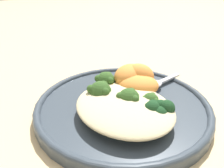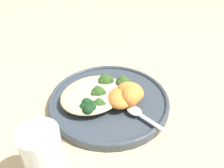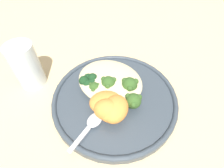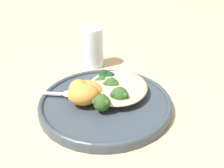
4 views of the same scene
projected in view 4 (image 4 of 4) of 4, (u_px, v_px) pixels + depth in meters
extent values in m
plane|color=#D6B784|center=(96.00, 109.00, 0.49)|extent=(4.00, 4.00, 0.00)
cylinder|color=#38424C|center=(106.00, 102.00, 0.49)|extent=(0.30, 0.30, 0.02)
torus|color=#38424C|center=(105.00, 99.00, 0.49)|extent=(0.30, 0.30, 0.01)
ellipsoid|color=beige|center=(118.00, 86.00, 0.51)|extent=(0.16, 0.14, 0.02)
ellipsoid|color=#ADC675|center=(94.00, 98.00, 0.47)|extent=(0.06, 0.06, 0.02)
sphere|color=#335623|center=(102.00, 103.00, 0.44)|extent=(0.03, 0.03, 0.03)
sphere|color=#335623|center=(107.00, 103.00, 0.43)|extent=(0.01, 0.01, 0.01)
sphere|color=#335623|center=(103.00, 97.00, 0.45)|extent=(0.01, 0.01, 0.01)
sphere|color=#335623|center=(95.00, 102.00, 0.43)|extent=(0.01, 0.01, 0.01)
ellipsoid|color=#ADC675|center=(101.00, 95.00, 0.48)|extent=(0.04, 0.09, 0.02)
sphere|color=#335623|center=(119.00, 96.00, 0.46)|extent=(0.04, 0.04, 0.04)
sphere|color=#335623|center=(125.00, 95.00, 0.45)|extent=(0.01, 0.01, 0.01)
sphere|color=#335623|center=(120.00, 90.00, 0.47)|extent=(0.01, 0.01, 0.01)
sphere|color=#335623|center=(113.00, 95.00, 0.45)|extent=(0.01, 0.01, 0.01)
ellipsoid|color=#ADC675|center=(97.00, 92.00, 0.49)|extent=(0.05, 0.07, 0.01)
sphere|color=#335623|center=(111.00, 85.00, 0.50)|extent=(0.03, 0.03, 0.03)
sphere|color=#335623|center=(116.00, 85.00, 0.49)|extent=(0.01, 0.01, 0.01)
sphere|color=#335623|center=(112.00, 80.00, 0.51)|extent=(0.01, 0.01, 0.01)
sphere|color=#335623|center=(106.00, 84.00, 0.49)|extent=(0.01, 0.01, 0.01)
ellipsoid|color=#ADC675|center=(93.00, 89.00, 0.50)|extent=(0.07, 0.04, 0.02)
sphere|color=#335623|center=(101.00, 81.00, 0.52)|extent=(0.03, 0.03, 0.03)
sphere|color=#335623|center=(104.00, 81.00, 0.52)|extent=(0.01, 0.01, 0.01)
sphere|color=#335623|center=(102.00, 78.00, 0.53)|extent=(0.01, 0.01, 0.01)
sphere|color=#335623|center=(97.00, 80.00, 0.52)|extent=(0.01, 0.01, 0.01)
ellipsoid|color=orange|center=(83.00, 94.00, 0.46)|extent=(0.07, 0.08, 0.04)
ellipsoid|color=orange|center=(89.00, 90.00, 0.48)|extent=(0.09, 0.09, 0.03)
ellipsoid|color=orange|center=(83.00, 94.00, 0.46)|extent=(0.06, 0.07, 0.04)
ellipsoid|color=orange|center=(79.00, 92.00, 0.46)|extent=(0.07, 0.07, 0.05)
sphere|color=#193D1E|center=(106.00, 80.00, 0.53)|extent=(0.02, 0.02, 0.02)
sphere|color=#193D1E|center=(110.00, 77.00, 0.54)|extent=(0.02, 0.02, 0.02)
sphere|color=#193D1E|center=(110.00, 76.00, 0.55)|extent=(0.02, 0.02, 0.02)
sphere|color=#193D1E|center=(105.00, 74.00, 0.55)|extent=(0.02, 0.02, 0.02)
sphere|color=#193D1E|center=(103.00, 78.00, 0.54)|extent=(0.02, 0.02, 0.02)
cube|color=silver|center=(49.00, 93.00, 0.50)|extent=(0.01, 0.06, 0.00)
ellipsoid|color=silver|center=(71.00, 94.00, 0.49)|extent=(0.03, 0.04, 0.01)
cylinder|color=silver|center=(93.00, 48.00, 0.66)|extent=(0.06, 0.06, 0.12)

